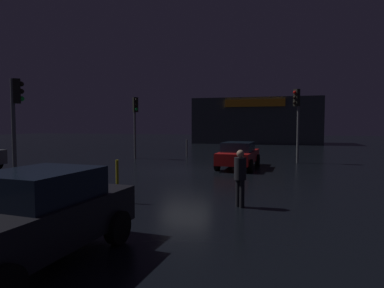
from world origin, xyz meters
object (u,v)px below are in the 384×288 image
(store_building, at_px, (256,121))
(pedestrian, at_px, (240,174))
(traffic_signal_opposite, at_px, (135,115))
(traffic_signal_cross_left, at_px, (297,110))
(traffic_signal_main, at_px, (16,110))
(car_far, at_px, (239,154))
(car_crossing, at_px, (34,217))

(store_building, distance_m, pedestrian, 33.41)
(traffic_signal_opposite, height_order, traffic_signal_cross_left, traffic_signal_cross_left)
(traffic_signal_main, bearing_deg, traffic_signal_cross_left, 41.91)
(traffic_signal_cross_left, xyz_separation_m, car_far, (-3.15, -3.21, -2.49))
(traffic_signal_main, relative_size, pedestrian, 2.55)
(pedestrian, bearing_deg, traffic_signal_cross_left, 79.79)
(store_building, relative_size, car_crossing, 3.85)
(car_far, bearing_deg, car_crossing, -98.13)
(traffic_signal_opposite, bearing_deg, car_crossing, -70.72)
(store_building, height_order, traffic_signal_opposite, store_building)
(car_crossing, relative_size, pedestrian, 2.47)
(store_building, relative_size, traffic_signal_opposite, 3.67)
(store_building, distance_m, traffic_signal_cross_left, 22.04)
(traffic_signal_main, xyz_separation_m, pedestrian, (9.11, -1.56, -1.97))
(car_far, relative_size, pedestrian, 2.65)
(store_building, height_order, car_far, store_building)
(car_far, distance_m, car_crossing, 13.18)
(traffic_signal_main, distance_m, car_crossing, 9.02)
(traffic_signal_opposite, bearing_deg, traffic_signal_main, -93.27)
(traffic_signal_cross_left, relative_size, pedestrian, 2.76)
(car_far, height_order, car_crossing, car_crossing)
(store_building, height_order, traffic_signal_main, store_building)
(traffic_signal_main, distance_m, traffic_signal_cross_left, 15.06)
(traffic_signal_cross_left, height_order, car_crossing, traffic_signal_cross_left)
(traffic_signal_main, relative_size, car_crossing, 1.03)
(traffic_signal_main, relative_size, car_far, 0.96)
(traffic_signal_cross_left, distance_m, car_crossing, 17.19)
(traffic_signal_main, bearing_deg, pedestrian, -9.74)
(traffic_signal_opposite, xyz_separation_m, pedestrian, (8.55, -11.46, -2.04))
(traffic_signal_cross_left, height_order, pedestrian, traffic_signal_cross_left)
(traffic_signal_main, xyz_separation_m, traffic_signal_cross_left, (11.21, 10.06, 0.31))
(traffic_signal_main, height_order, car_crossing, traffic_signal_main)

